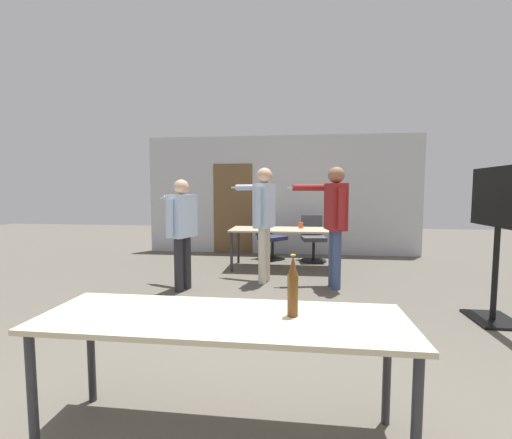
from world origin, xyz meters
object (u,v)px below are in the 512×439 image
at_px(person_near_casual, 335,215).
at_px(office_chair_near_pushed, 270,239).
at_px(beer_bottle, 293,287).
at_px(office_chair_far_right, 313,240).
at_px(person_right_polo, 263,213).
at_px(tv_screen, 498,225).
at_px(person_center_tall, 181,224).
at_px(drink_cup, 301,225).

xyz_separation_m(person_near_casual, office_chair_near_pushed, (-1.11, 2.08, -0.67)).
bearing_deg(beer_bottle, office_chair_far_right, 86.06).
distance_m(person_right_polo, beer_bottle, 3.44).
relative_size(tv_screen, person_near_casual, 0.95).
distance_m(person_center_tall, beer_bottle, 3.28).
bearing_deg(tv_screen, beer_bottle, -46.32).
relative_size(tv_screen, person_right_polo, 0.95).
bearing_deg(tv_screen, person_center_tall, -101.28).
xyz_separation_m(office_chair_near_pushed, drink_cup, (0.64, -0.74, 0.38)).
bearing_deg(person_near_casual, drink_cup, 8.06).
bearing_deg(office_chair_far_right, person_near_casual, 88.85).
height_order(person_center_tall, office_chair_far_right, person_center_tall).
bearing_deg(beer_bottle, drink_cup, 88.76).
xyz_separation_m(tv_screen, drink_cup, (-2.09, 2.47, -0.28)).
bearing_deg(person_near_casual, office_chair_near_pushed, 16.80).
xyz_separation_m(person_near_casual, drink_cup, (-0.47, 1.34, -0.29)).
bearing_deg(person_near_casual, office_chair_far_right, -5.00).
relative_size(tv_screen, office_chair_far_right, 1.83).
xyz_separation_m(person_center_tall, beer_bottle, (1.63, -2.85, -0.06)).
height_order(person_right_polo, drink_cup, person_right_polo).
bearing_deg(person_right_polo, drink_cup, -12.46).
height_order(person_center_tall, beer_bottle, person_center_tall).
distance_m(tv_screen, beer_bottle, 3.03).
xyz_separation_m(person_center_tall, office_chair_near_pushed, (1.09, 2.45, -0.54)).
distance_m(person_near_casual, person_right_polo, 1.08).
xyz_separation_m(person_right_polo, office_chair_near_pushed, (-0.04, 1.90, -0.68)).
relative_size(tv_screen, office_chair_near_pushed, 1.88).
height_order(tv_screen, drink_cup, tv_screen).
bearing_deg(office_chair_near_pushed, tv_screen, 81.64).
xyz_separation_m(tv_screen, person_near_casual, (-1.62, 1.13, 0.02)).
relative_size(person_near_casual, drink_cup, 15.99).
bearing_deg(person_center_tall, office_chair_near_pushed, -3.95).
bearing_deg(person_right_polo, beer_bottle, -157.05).
height_order(person_near_casual, person_center_tall, person_near_casual).
xyz_separation_m(person_center_tall, drink_cup, (1.73, 1.71, -0.17)).
relative_size(person_near_casual, office_chair_near_pushed, 1.97).
height_order(tv_screen, person_center_tall, tv_screen).
height_order(person_near_casual, beer_bottle, person_near_casual).
xyz_separation_m(beer_bottle, drink_cup, (0.10, 4.56, -0.11)).
bearing_deg(person_center_tall, person_right_polo, -44.06).
xyz_separation_m(person_near_casual, person_right_polo, (-1.07, 0.18, 0.01)).
bearing_deg(person_near_casual, tv_screen, -136.32).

